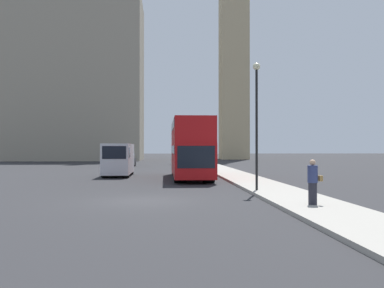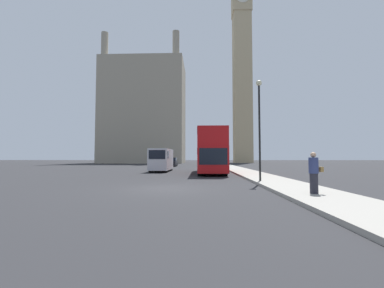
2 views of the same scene
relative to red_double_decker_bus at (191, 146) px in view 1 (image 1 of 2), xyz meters
name	(u,v)px [view 1 (image 1 of 2)]	position (x,y,z in m)	size (l,w,h in m)	color
ground_plane	(143,201)	(-2.76, -12.80, -2.32)	(300.00, 300.00, 0.00)	#28282B
sidewalk_strip	(294,198)	(3.63, -12.80, -2.25)	(2.79, 120.00, 0.15)	#9E998E
building_block_distant	(79,79)	(-17.45, 48.04, 12.39)	(22.95, 15.39, 35.71)	#9E937F
red_double_decker_bus	(191,146)	(0.00, 0.00, 0.00)	(2.59, 10.89, 4.15)	#B71114
white_van	(118,159)	(-5.47, 3.00, -0.96)	(2.03, 6.02, 2.52)	silver
pedestrian	(313,182)	(3.49, -15.54, -1.36)	(0.52, 0.36, 1.63)	#23232D
street_lamp	(257,107)	(2.63, -10.04, 1.87)	(0.36, 0.36, 6.23)	black
parked_sedan	(128,161)	(-6.22, 20.12, -1.61)	(1.70, 4.53, 1.58)	black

